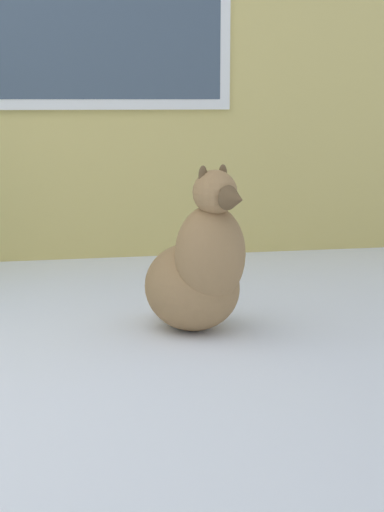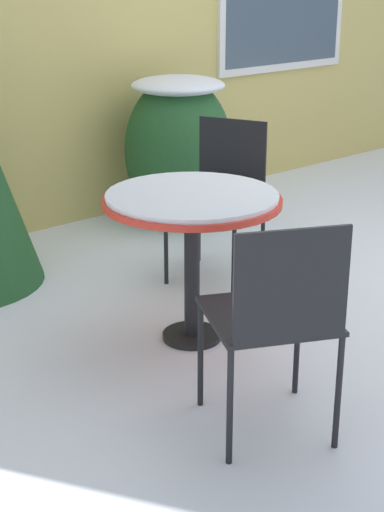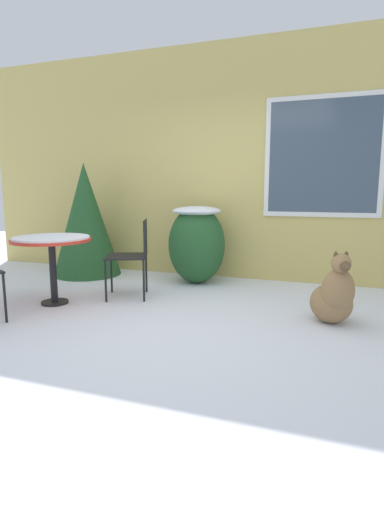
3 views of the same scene
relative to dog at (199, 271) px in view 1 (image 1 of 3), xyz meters
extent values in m
ellipsoid|color=#937047|center=(-0.02, 0.04, -0.08)|extent=(0.52, 0.54, 0.36)
ellipsoid|color=#937047|center=(0.03, -0.07, 0.08)|extent=(0.37, 0.36, 0.40)
sphere|color=#937047|center=(0.04, -0.10, 0.33)|extent=(0.18, 0.18, 0.18)
cone|color=brown|center=(0.10, -0.21, 0.32)|extent=(0.12, 0.12, 0.10)
ellipsoid|color=brown|center=(-0.01, -0.10, 0.40)|extent=(0.05, 0.04, 0.08)
ellipsoid|color=brown|center=(0.08, -0.06, 0.40)|extent=(0.05, 0.04, 0.08)
ellipsoid|color=#937047|center=(-0.10, 0.22, -0.18)|extent=(0.15, 0.21, 0.07)
camera|label=1|loc=(-0.62, -3.05, 0.68)|focal=55.00mm
camera|label=2|loc=(-5.14, -2.92, 1.47)|focal=55.00mm
camera|label=3|loc=(-0.04, -3.79, 0.97)|focal=28.00mm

